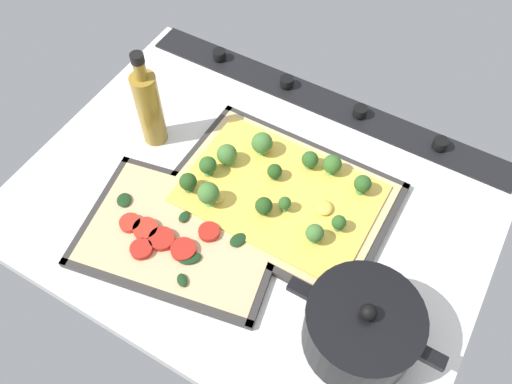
% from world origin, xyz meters
% --- Properties ---
extents(ground_plane, '(0.82, 0.63, 0.03)m').
position_xyz_m(ground_plane, '(0.00, 0.00, -0.01)').
color(ground_plane, silver).
extents(stove_control_panel, '(0.79, 0.07, 0.03)m').
position_xyz_m(stove_control_panel, '(0.00, -0.28, 0.01)').
color(stove_control_panel, black).
rests_on(stove_control_panel, ground_plane).
extents(baking_tray_front, '(0.39, 0.28, 0.01)m').
position_xyz_m(baking_tray_front, '(-0.04, -0.03, 0.00)').
color(baking_tray_front, '#33302D').
rests_on(baking_tray_front, ground_plane).
extents(broccoli_pizza, '(0.36, 0.25, 0.06)m').
position_xyz_m(broccoli_pizza, '(-0.03, -0.03, 0.02)').
color(broccoli_pizza, '#D3B77F').
rests_on(broccoli_pizza, baking_tray_front).
extents(baking_tray_back, '(0.37, 0.29, 0.01)m').
position_xyz_m(baking_tray_back, '(0.07, 0.13, 0.00)').
color(baking_tray_back, '#33302D').
rests_on(baking_tray_back, ground_plane).
extents(veggie_pizza_back, '(0.34, 0.27, 0.02)m').
position_xyz_m(veggie_pizza_back, '(0.07, 0.13, 0.01)').
color(veggie_pizza_back, '#D8B281').
rests_on(veggie_pizza_back, baking_tray_back).
extents(cooking_pot, '(0.24, 0.17, 0.12)m').
position_xyz_m(cooking_pot, '(-0.26, 0.14, 0.05)').
color(cooking_pot, black).
rests_on(cooking_pot, ground_plane).
extents(oil_bottle, '(0.05, 0.05, 0.21)m').
position_xyz_m(oil_bottle, '(0.24, -0.03, 0.08)').
color(oil_bottle, olive).
rests_on(oil_bottle, ground_plane).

